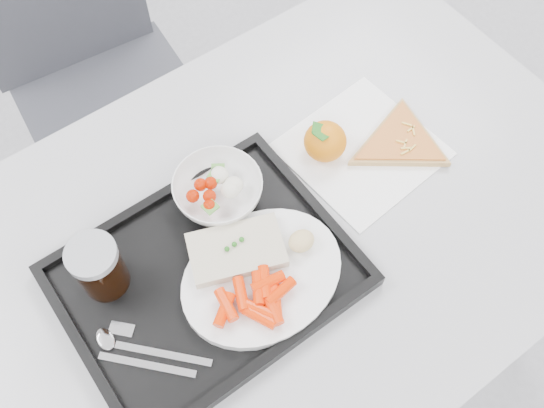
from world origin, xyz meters
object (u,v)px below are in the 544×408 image
(table, at_px, (281,239))
(tray, at_px, (207,276))
(chair, at_px, (91,66))
(pizza_slice, at_px, (400,142))
(salad_bowl, at_px, (218,190))
(cola_glass, at_px, (99,267))
(dinner_plate, at_px, (262,276))
(tangerine, at_px, (325,141))

(table, bearing_deg, tray, -175.48)
(chair, bearing_deg, tray, -98.35)
(tray, height_order, pizza_slice, tray)
(salad_bowl, bearing_deg, cola_glass, -174.08)
(salad_bowl, distance_m, pizza_slice, 0.35)
(dinner_plate, height_order, cola_glass, cola_glass)
(tray, distance_m, pizza_slice, 0.43)
(dinner_plate, distance_m, salad_bowl, 0.17)
(chair, bearing_deg, tangerine, -72.58)
(tray, distance_m, tangerine, 0.32)
(cola_glass, bearing_deg, dinner_plate, -35.06)
(chair, relative_size, tangerine, 9.37)
(table, height_order, dinner_plate, dinner_plate)
(tray, bearing_deg, dinner_plate, -39.67)
(dinner_plate, bearing_deg, tangerine, 30.37)
(salad_bowl, xyz_separation_m, pizza_slice, (0.33, -0.09, -0.03))
(salad_bowl, height_order, pizza_slice, salad_bowl)
(chair, bearing_deg, table, -85.71)
(salad_bowl, relative_size, tangerine, 1.53)
(dinner_plate, relative_size, salad_bowl, 1.78)
(table, xyz_separation_m, tangerine, (0.15, 0.07, 0.10))
(table, relative_size, pizza_slice, 4.71)
(table, relative_size, salad_bowl, 7.89)
(cola_glass, xyz_separation_m, tangerine, (0.44, -0.00, -0.04))
(tray, relative_size, dinner_plate, 1.67)
(cola_glass, bearing_deg, table, -13.91)
(dinner_plate, relative_size, cola_glass, 2.50)
(table, bearing_deg, cola_glass, 166.09)
(dinner_plate, distance_m, cola_glass, 0.25)
(table, xyz_separation_m, tray, (-0.16, -0.01, 0.08))
(salad_bowl, distance_m, cola_glass, 0.23)
(table, relative_size, tangerine, 12.09)
(chair, xyz_separation_m, tangerine, (0.20, -0.64, 0.25))
(tangerine, relative_size, pizza_slice, 0.39)
(chair, xyz_separation_m, pizza_slice, (0.32, -0.71, 0.22))
(salad_bowl, height_order, cola_glass, cola_glass)
(table, relative_size, cola_glass, 11.11)
(chair, bearing_deg, pizza_slice, -65.44)
(tangerine, bearing_deg, salad_bowl, 172.87)
(cola_glass, xyz_separation_m, pizza_slice, (0.56, -0.07, -0.06))
(salad_bowl, bearing_deg, tangerine, -7.13)
(tray, bearing_deg, table, 4.52)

